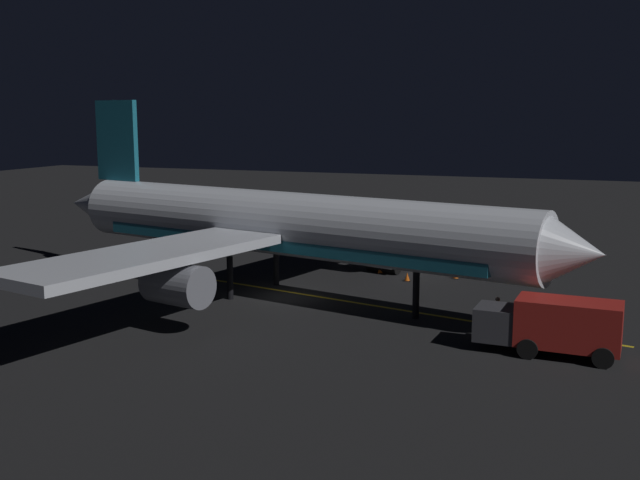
{
  "coord_description": "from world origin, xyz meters",
  "views": [
    {
      "loc": [
        39.35,
        16.86,
        10.52
      ],
      "look_at": [
        0.0,
        2.0,
        3.5
      ],
      "focal_mm": 42.36,
      "sensor_mm": 36.0,
      "label": 1
    }
  ],
  "objects_px": {
    "airliner": "(279,226)",
    "traffic_cone_near_right": "(456,275)",
    "baggage_truck": "(554,327)",
    "ground_crew_worker": "(497,314)",
    "catering_truck": "(401,250)",
    "traffic_cone_under_wing": "(380,270)",
    "traffic_cone_near_left": "(407,277)"
  },
  "relations": [
    {
      "from": "airliner",
      "to": "ground_crew_worker",
      "type": "bearing_deg",
      "value": 76.89
    },
    {
      "from": "traffic_cone_near_left",
      "to": "ground_crew_worker",
      "type": "bearing_deg",
      "value": 35.86
    },
    {
      "from": "baggage_truck",
      "to": "traffic_cone_near_left",
      "type": "bearing_deg",
      "value": -141.81
    },
    {
      "from": "traffic_cone_near_right",
      "to": "traffic_cone_under_wing",
      "type": "distance_m",
      "value": 5.05
    },
    {
      "from": "baggage_truck",
      "to": "ground_crew_worker",
      "type": "height_order",
      "value": "baggage_truck"
    },
    {
      "from": "catering_truck",
      "to": "traffic_cone_near_right",
      "type": "distance_m",
      "value": 4.97
    },
    {
      "from": "traffic_cone_near_left",
      "to": "airliner",
      "type": "bearing_deg",
      "value": -42.6
    },
    {
      "from": "ground_crew_worker",
      "to": "catering_truck",
      "type": "bearing_deg",
      "value": -148.39
    },
    {
      "from": "baggage_truck",
      "to": "ground_crew_worker",
      "type": "bearing_deg",
      "value": -134.88
    },
    {
      "from": "ground_crew_worker",
      "to": "traffic_cone_near_left",
      "type": "height_order",
      "value": "ground_crew_worker"
    },
    {
      "from": "catering_truck",
      "to": "traffic_cone_near_right",
      "type": "bearing_deg",
      "value": 61.76
    },
    {
      "from": "baggage_truck",
      "to": "traffic_cone_near_right",
      "type": "bearing_deg",
      "value": -153.89
    },
    {
      "from": "airliner",
      "to": "traffic_cone_near_right",
      "type": "bearing_deg",
      "value": 133.6
    },
    {
      "from": "traffic_cone_near_left",
      "to": "traffic_cone_under_wing",
      "type": "xyz_separation_m",
      "value": [
        -1.67,
        -2.27,
        0.0
      ]
    },
    {
      "from": "ground_crew_worker",
      "to": "traffic_cone_near_right",
      "type": "distance_m",
      "value": 12.14
    },
    {
      "from": "traffic_cone_near_right",
      "to": "traffic_cone_under_wing",
      "type": "height_order",
      "value": "same"
    },
    {
      "from": "airliner",
      "to": "baggage_truck",
      "type": "distance_m",
      "value": 17.05
    },
    {
      "from": "baggage_truck",
      "to": "traffic_cone_near_left",
      "type": "xyz_separation_m",
      "value": [
        -12.38,
        -9.74,
        -1.05
      ]
    },
    {
      "from": "ground_crew_worker",
      "to": "traffic_cone_near_right",
      "type": "relative_size",
      "value": 3.16
    },
    {
      "from": "traffic_cone_near_left",
      "to": "traffic_cone_near_right",
      "type": "distance_m",
      "value": 3.33
    },
    {
      "from": "baggage_truck",
      "to": "traffic_cone_under_wing",
      "type": "distance_m",
      "value": 18.52
    },
    {
      "from": "catering_truck",
      "to": "baggage_truck",
      "type": "bearing_deg",
      "value": 34.28
    },
    {
      "from": "airliner",
      "to": "traffic_cone_near_right",
      "type": "xyz_separation_m",
      "value": [
        -8.38,
        8.8,
        -3.88
      ]
    },
    {
      "from": "airliner",
      "to": "traffic_cone_under_wing",
      "type": "relative_size",
      "value": 65.95
    },
    {
      "from": "airliner",
      "to": "traffic_cone_near_left",
      "type": "relative_size",
      "value": 65.95
    },
    {
      "from": "baggage_truck",
      "to": "ground_crew_worker",
      "type": "relative_size",
      "value": 3.62
    },
    {
      "from": "airliner",
      "to": "baggage_truck",
      "type": "bearing_deg",
      "value": 69.71
    },
    {
      "from": "ground_crew_worker",
      "to": "traffic_cone_near_right",
      "type": "height_order",
      "value": "ground_crew_worker"
    },
    {
      "from": "ground_crew_worker",
      "to": "traffic_cone_near_left",
      "type": "relative_size",
      "value": 3.16
    },
    {
      "from": "traffic_cone_near_left",
      "to": "catering_truck",
      "type": "bearing_deg",
      "value": -159.84
    },
    {
      "from": "catering_truck",
      "to": "traffic_cone_under_wing",
      "type": "height_order",
      "value": "catering_truck"
    },
    {
      "from": "traffic_cone_near_right",
      "to": "traffic_cone_under_wing",
      "type": "xyz_separation_m",
      "value": [
        0.16,
        -5.05,
        0.0
      ]
    }
  ]
}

